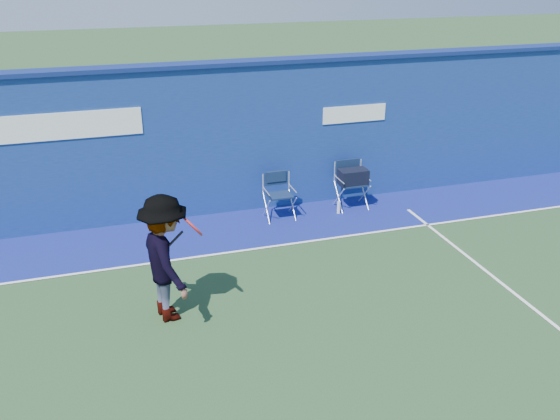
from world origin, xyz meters
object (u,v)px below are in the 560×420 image
object	(u,v)px
directors_chair_right	(352,189)
water_bottle	(339,208)
directors_chair_left	(279,204)
tennis_player	(166,259)

from	to	relation	value
directors_chair_right	water_bottle	distance (m)	0.52
directors_chair_left	water_bottle	xyz separation A→B (m)	(1.24, -0.16, -0.18)
water_bottle	tennis_player	bearing A→B (deg)	-144.06
water_bottle	tennis_player	xyz separation A→B (m)	(-3.84, -2.78, 0.83)
directors_chair_left	tennis_player	distance (m)	3.98
directors_chair_left	water_bottle	size ratio (longest dim) A/B	3.52
water_bottle	tennis_player	world-z (taller)	tennis_player
directors_chair_right	tennis_player	size ratio (longest dim) A/B	0.52
directors_chair_left	tennis_player	size ratio (longest dim) A/B	0.48
directors_chair_left	directors_chair_right	xyz separation A→B (m)	(1.62, 0.07, 0.11)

